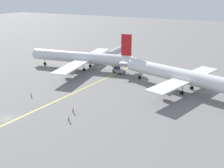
{
  "coord_description": "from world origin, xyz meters",
  "views": [
    {
      "loc": [
        56.87,
        -45.41,
        33.12
      ],
      "look_at": [
        17.46,
        29.03,
        4.0
      ],
      "focal_mm": 42.91,
      "sensor_mm": 36.0,
      "label": 1
    }
  ],
  "objects_px": {
    "airliner_at_gate_left": "(81,58)",
    "airliner_being_pushed": "(181,76)",
    "ground_crew_marshaller_foreground": "(69,118)",
    "jet_bridge": "(119,50)",
    "pushback_tug": "(119,71)",
    "ground_crew_wing_walker_right": "(31,94)",
    "ground_crew_ramp_agent_by_cones": "(73,110)"
  },
  "relations": [
    {
      "from": "pushback_tug",
      "to": "ground_crew_wing_walker_right",
      "type": "distance_m",
      "value": 40.37
    },
    {
      "from": "airliner_at_gate_left",
      "to": "ground_crew_ramp_agent_by_cones",
      "type": "height_order",
      "value": "airliner_at_gate_left"
    },
    {
      "from": "pushback_tug",
      "to": "ground_crew_ramp_agent_by_cones",
      "type": "distance_m",
      "value": 42.01
    },
    {
      "from": "airliner_at_gate_left",
      "to": "airliner_being_pushed",
      "type": "height_order",
      "value": "airliner_at_gate_left"
    },
    {
      "from": "airliner_at_gate_left",
      "to": "jet_bridge",
      "type": "height_order",
      "value": "airliner_at_gate_left"
    },
    {
      "from": "ground_crew_marshaller_foreground",
      "to": "pushback_tug",
      "type": "bearing_deg",
      "value": 100.01
    },
    {
      "from": "pushback_tug",
      "to": "ground_crew_marshaller_foreground",
      "type": "distance_m",
      "value": 47.32
    },
    {
      "from": "airliner_at_gate_left",
      "to": "ground_crew_marshaller_foreground",
      "type": "distance_m",
      "value": 52.69
    },
    {
      "from": "airliner_being_pushed",
      "to": "airliner_at_gate_left",
      "type": "bearing_deg",
      "value": 171.17
    },
    {
      "from": "ground_crew_wing_walker_right",
      "to": "ground_crew_ramp_agent_by_cones",
      "type": "bearing_deg",
      "value": -10.31
    },
    {
      "from": "ground_crew_ramp_agent_by_cones",
      "to": "ground_crew_wing_walker_right",
      "type": "xyz_separation_m",
      "value": [
        -19.67,
        3.58,
        -0.1
      ]
    },
    {
      "from": "airliner_being_pushed",
      "to": "ground_crew_wing_walker_right",
      "type": "bearing_deg",
      "value": -145.09
    },
    {
      "from": "ground_crew_wing_walker_right",
      "to": "jet_bridge",
      "type": "distance_m",
      "value": 62.36
    },
    {
      "from": "airliner_being_pushed",
      "to": "ground_crew_ramp_agent_by_cones",
      "type": "relative_size",
      "value": 28.51
    },
    {
      "from": "ground_crew_wing_walker_right",
      "to": "airliner_being_pushed",
      "type": "bearing_deg",
      "value": 34.91
    },
    {
      "from": "ground_crew_ramp_agent_by_cones",
      "to": "ground_crew_marshaller_foreground",
      "type": "bearing_deg",
      "value": -66.49
    },
    {
      "from": "pushback_tug",
      "to": "ground_crew_ramp_agent_by_cones",
      "type": "bearing_deg",
      "value": -81.74
    },
    {
      "from": "ground_crew_wing_walker_right",
      "to": "ground_crew_marshaller_foreground",
      "type": "relative_size",
      "value": 0.93
    },
    {
      "from": "airliner_at_gate_left",
      "to": "airliner_being_pushed",
      "type": "relative_size",
      "value": 1.06
    },
    {
      "from": "ground_crew_wing_walker_right",
      "to": "airliner_at_gate_left",
      "type": "bearing_deg",
      "value": 97.1
    },
    {
      "from": "pushback_tug",
      "to": "ground_crew_wing_walker_right",
      "type": "height_order",
      "value": "pushback_tug"
    },
    {
      "from": "ground_crew_marshaller_foreground",
      "to": "jet_bridge",
      "type": "distance_m",
      "value": 73.78
    },
    {
      "from": "airliner_being_pushed",
      "to": "jet_bridge",
      "type": "distance_m",
      "value": 52.27
    },
    {
      "from": "pushback_tug",
      "to": "ground_crew_marshaller_foreground",
      "type": "relative_size",
      "value": 5.35
    },
    {
      "from": "ground_crew_marshaller_foreground",
      "to": "airliner_being_pushed",
      "type": "bearing_deg",
      "value": 61.8
    },
    {
      "from": "pushback_tug",
      "to": "jet_bridge",
      "type": "bearing_deg",
      "value": 116.52
    },
    {
      "from": "ground_crew_wing_walker_right",
      "to": "jet_bridge",
      "type": "height_order",
      "value": "jet_bridge"
    },
    {
      "from": "airliner_at_gate_left",
      "to": "ground_crew_wing_walker_right",
      "type": "height_order",
      "value": "airliner_at_gate_left"
    },
    {
      "from": "pushback_tug",
      "to": "ground_crew_marshaller_foreground",
      "type": "xyz_separation_m",
      "value": [
        8.22,
        -46.6,
        -0.32
      ]
    },
    {
      "from": "pushback_tug",
      "to": "airliner_at_gate_left",
      "type": "bearing_deg",
      "value": -176.2
    },
    {
      "from": "airliner_at_gate_left",
      "to": "ground_crew_marshaller_foreground",
      "type": "xyz_separation_m",
      "value": [
        26.43,
        -45.39,
        -4.17
      ]
    },
    {
      "from": "pushback_tug",
      "to": "ground_crew_wing_walker_right",
      "type": "relative_size",
      "value": 5.75
    }
  ]
}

